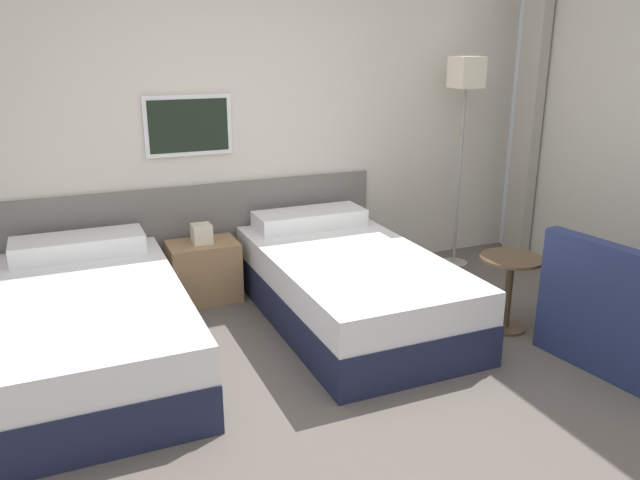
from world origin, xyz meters
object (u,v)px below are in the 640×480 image
(side_table, at_px, (510,279))
(nightstand, at_px, (204,270))
(floor_lamp, at_px, (465,94))
(armchair, at_px, (634,322))
(bed_near_window, at_px, (349,285))
(bed_near_door, at_px, (91,327))

(side_table, bearing_deg, nightstand, 143.48)
(floor_lamp, bearing_deg, armchair, -91.23)
(bed_near_window, xyz_separation_m, floor_lamp, (1.34, 0.65, 1.21))
(bed_near_door, relative_size, bed_near_window, 1.00)
(bed_near_door, relative_size, floor_lamp, 1.10)
(side_table, bearing_deg, bed_near_door, 167.69)
(nightstand, bearing_deg, bed_near_door, -139.14)
(bed_near_window, bearing_deg, nightstand, 139.14)
(floor_lamp, height_order, armchair, floor_lamp)
(bed_near_window, distance_m, side_table, 1.08)
(nightstand, xyz_separation_m, floor_lamp, (2.19, -0.08, 1.23))
(bed_near_window, distance_m, floor_lamp, 1.93)
(bed_near_door, height_order, nightstand, bed_near_door)
(bed_near_window, distance_m, armchair, 1.80)
(armchair, bearing_deg, side_table, 22.60)
(side_table, bearing_deg, floor_lamp, 70.59)
(bed_near_door, height_order, bed_near_window, same)
(bed_near_window, xyz_separation_m, armchair, (1.30, -1.24, 0.01))
(nightstand, relative_size, side_table, 1.15)
(floor_lamp, relative_size, side_table, 3.42)
(nightstand, bearing_deg, bed_near_window, -40.86)
(bed_near_door, bearing_deg, armchair, -22.42)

